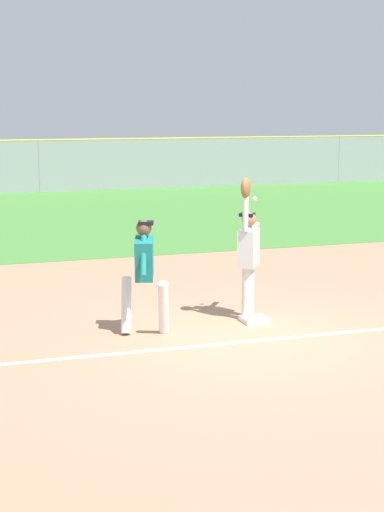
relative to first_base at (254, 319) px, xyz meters
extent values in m
plane|color=tan|center=(-0.44, -0.80, -0.04)|extent=(69.70, 69.70, 0.00)
cube|color=#478438|center=(-0.44, 13.40, -0.04)|extent=(53.42, 14.80, 0.01)
cube|color=white|center=(-4.00, -0.90, -0.04)|extent=(12.00, 0.33, 0.01)
cube|color=white|center=(0.00, 0.00, 0.00)|extent=(0.38, 0.38, 0.08)
cylinder|color=silver|center=(0.05, 0.32, 0.39)|extent=(0.21, 0.21, 0.85)
cylinder|color=silver|center=(-0.07, 0.16, 0.39)|extent=(0.21, 0.21, 0.85)
cube|color=#B7B7B7|center=(-0.01, 0.24, 1.11)|extent=(0.47, 0.51, 0.60)
sphere|color=#8C6647|center=(-0.01, 0.24, 1.56)|extent=(0.32, 0.32, 0.23)
cube|color=black|center=(-0.03, 0.26, 1.64)|extent=(0.30, 0.29, 0.05)
cylinder|color=#B7B7B7|center=(-0.14, 0.07, 1.72)|extent=(0.13, 0.13, 0.62)
cylinder|color=#B7B7B7|center=(0.13, 0.42, 1.41)|extent=(0.45, 0.55, 0.09)
ellipsoid|color=brown|center=(-0.14, 0.07, 2.08)|extent=(0.28, 0.31, 0.32)
cylinder|color=white|center=(-1.57, -0.26, 0.38)|extent=(0.27, 0.46, 0.85)
cylinder|color=white|center=(-2.05, 0.06, 0.38)|extent=(0.27, 0.46, 0.85)
cube|color=#197272|center=(-1.81, -0.10, 1.11)|extent=(0.41, 0.58, 0.66)
sphere|color=brown|center=(-1.81, -0.10, 1.56)|extent=(0.29, 0.29, 0.23)
cube|color=black|center=(-1.78, -0.11, 1.64)|extent=(0.27, 0.26, 0.05)
cylinder|color=#197272|center=(-1.74, 0.11, 1.19)|extent=(0.21, 0.41, 0.58)
cylinder|color=#197272|center=(-1.88, -0.31, 1.19)|extent=(0.21, 0.41, 0.58)
sphere|color=white|center=(0.14, 0.37, 1.87)|extent=(0.07, 0.07, 0.07)
cube|color=#93999E|center=(-0.44, 20.80, 0.97)|extent=(53.42, 0.06, 2.03)
cylinder|color=yellow|center=(-0.44, 20.80, 2.02)|extent=(53.42, 0.06, 0.06)
cylinder|color=gray|center=(-0.44, 20.80, 0.97)|extent=(0.08, 0.08, 2.03)
cylinder|color=gray|center=(12.92, 20.80, 0.97)|extent=(0.08, 0.08, 2.03)
cylinder|color=black|center=(-0.89, 24.67, 0.26)|extent=(0.62, 0.28, 0.60)
cylinder|color=black|center=(-0.71, 22.78, 0.26)|extent=(0.62, 0.28, 0.60)
cube|color=black|center=(3.08, 24.04, 0.53)|extent=(4.47, 2.07, 0.55)
cube|color=#2D333D|center=(3.08, 24.04, 1.01)|extent=(2.27, 1.83, 0.40)
cylinder|color=black|center=(4.57, 24.93, 0.26)|extent=(0.61, 0.24, 0.60)
cylinder|color=black|center=(4.49, 23.04, 0.26)|extent=(0.61, 0.24, 0.60)
cylinder|color=black|center=(1.67, 25.05, 0.26)|extent=(0.61, 0.24, 0.60)
cylinder|color=black|center=(1.59, 23.15, 0.26)|extent=(0.61, 0.24, 0.60)
cube|color=white|center=(9.27, 23.56, 0.53)|extent=(4.59, 2.39, 0.55)
cube|color=#2D333D|center=(9.27, 23.56, 1.01)|extent=(2.39, 1.99, 0.40)
cylinder|color=black|center=(10.60, 24.67, 0.26)|extent=(0.62, 0.29, 0.60)
cylinder|color=black|center=(10.82, 22.78, 0.26)|extent=(0.62, 0.29, 0.60)
cylinder|color=black|center=(7.72, 24.34, 0.26)|extent=(0.62, 0.29, 0.60)
cylinder|color=black|center=(7.94, 22.45, 0.26)|extent=(0.62, 0.29, 0.60)
camera|label=1|loc=(-4.83, -11.29, 3.31)|focal=56.16mm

